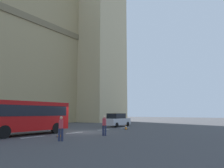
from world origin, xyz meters
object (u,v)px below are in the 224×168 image
sedan_lead (117,120)px  traffic_cone_middle (126,127)px  pedestrian_by_kerb (104,125)px  pedestrian_near_cones (61,128)px  traffic_cone_west (59,133)px

sedan_lead → traffic_cone_middle: bearing=-135.0°
traffic_cone_middle → pedestrian_by_kerb: size_ratio=0.34×
traffic_cone_middle → pedestrian_near_cones: pedestrian_near_cones is taller
sedan_lead → traffic_cone_middle: sedan_lead is taller
pedestrian_by_kerb → pedestrian_near_cones: bearing=176.4°
sedan_lead → pedestrian_by_kerb: 12.26m
traffic_cone_middle → pedestrian_by_kerb: bearing=-163.3°
traffic_cone_west → pedestrian_near_cones: bearing=-129.3°
traffic_cone_middle → pedestrian_near_cones: (-11.50, -1.79, 0.63)m
pedestrian_near_cones → pedestrian_by_kerb: bearing=-3.6°
traffic_cone_west → pedestrian_by_kerb: pedestrian_by_kerb is taller
traffic_cone_middle → pedestrian_by_kerb: (-6.92, -2.08, 0.63)m
sedan_lead → pedestrian_near_cones: size_ratio=2.60×
traffic_cone_west → pedestrian_by_kerb: bearing=-40.0°
pedestrian_by_kerb → sedan_lead: bearing=28.8°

